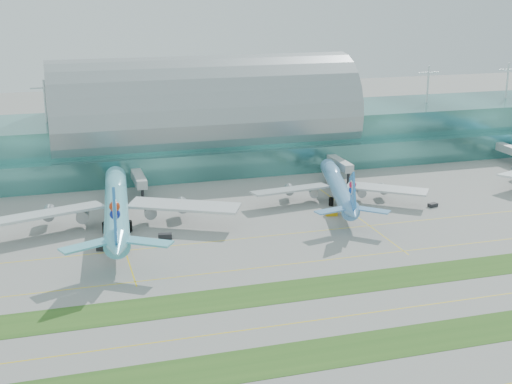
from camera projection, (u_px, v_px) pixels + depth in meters
name	position (u px, v px, depth m)	size (l,w,h in m)	color
ground	(321.00, 291.00, 170.35)	(700.00, 700.00, 0.00)	gray
terminal	(204.00, 129.00, 284.67)	(340.00, 69.10, 36.00)	#3D7A75
grass_strip_near	(372.00, 346.00, 144.60)	(420.00, 12.00, 0.08)	#2D591E
grass_strip_far	(318.00, 287.00, 172.18)	(420.00, 12.00, 0.08)	#2D591E
taxiline_b	(344.00, 316.00, 157.48)	(420.00, 0.35, 0.01)	yellow
taxiline_c	(296.00, 263.00, 186.89)	(420.00, 0.35, 0.01)	yellow
taxiline_d	(271.00, 236.00, 207.11)	(420.00, 0.35, 0.01)	yellow
airliner_b	(116.00, 204.00, 212.41)	(73.95, 84.31, 23.20)	#63C5DA
airliner_c	(338.00, 186.00, 237.09)	(57.15, 66.04, 18.46)	#609DD4
gse_c	(104.00, 247.00, 195.81)	(3.93, 2.05, 1.73)	black
gse_d	(165.00, 237.00, 204.00)	(3.92, 1.74, 1.72)	black
gse_e	(331.00, 213.00, 224.77)	(3.68, 2.11, 1.73)	#C7940B
gse_f	(433.00, 205.00, 233.44)	(3.12, 1.81, 1.20)	black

